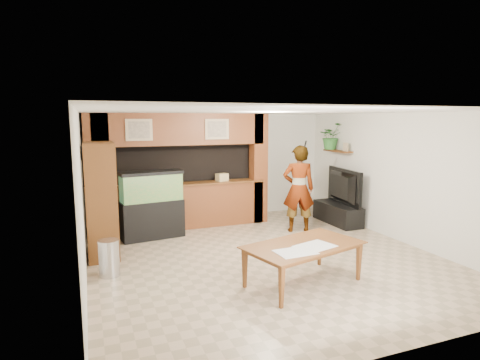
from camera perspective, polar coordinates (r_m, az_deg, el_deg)
name	(u,v)px	position (r m, az deg, el deg)	size (l,w,h in m)	color
floor	(264,257)	(7.39, 3.44, -10.91)	(6.50, 6.50, 0.00)	tan
ceiling	(265,112)	(6.96, 3.64, 9.70)	(6.50, 6.50, 0.00)	white
wall_back	(211,166)	(10.08, -4.17, 1.95)	(6.00, 6.00, 0.00)	beige
wall_left	(82,198)	(6.44, -21.57, -2.44)	(6.50, 6.50, 0.00)	beige
wall_right	(400,178)	(8.73, 21.74, 0.33)	(6.50, 6.50, 0.00)	beige
partition	(179,170)	(9.25, -8.70, 1.35)	(4.20, 0.99, 2.60)	brown
wall_clock	(82,153)	(7.35, -21.52, 3.59)	(0.05, 0.25, 0.25)	black
wall_shelf	(338,151)	(10.11, 13.73, 4.03)	(0.25, 0.90, 0.04)	brown
pantry_cabinet	(101,201)	(7.55, -19.14, -2.79)	(0.52, 0.85, 2.07)	brown
trash_can	(109,258)	(6.79, -18.12, -10.51)	(0.32, 0.32, 0.59)	#B2B2B7
aquarium	(152,206)	(8.55, -12.43, -3.57)	(1.27, 0.48, 1.41)	black
tv_stand	(338,213)	(9.92, 13.70, -4.65)	(0.51, 1.39, 0.46)	black
television	(339,187)	(9.79, 13.84, -0.92)	(1.46, 0.19, 0.84)	black
photo_frame	(346,147)	(9.85, 14.79, 4.57)	(0.03, 0.15, 0.20)	tan
potted_plant	(331,136)	(10.30, 12.78, 6.09)	(0.59, 0.51, 0.66)	#2A6528
person	(299,189)	(8.88, 8.33, -1.25)	(0.70, 0.46, 1.91)	tan
microphone	(305,144)	(8.66, 9.28, 5.08)	(0.03, 0.03, 0.14)	black
dining_table	(305,265)	(6.21, 9.19, -11.81)	(1.77, 0.99, 0.62)	brown
newspaper_a	(295,252)	(5.76, 7.87, -10.11)	(0.55, 0.40, 0.01)	silver
newspaper_b	(315,246)	(6.05, 10.60, -9.24)	(0.56, 0.41, 0.01)	silver
counter_box	(222,177)	(9.35, -2.59, 0.39)	(0.27, 0.18, 0.18)	tan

